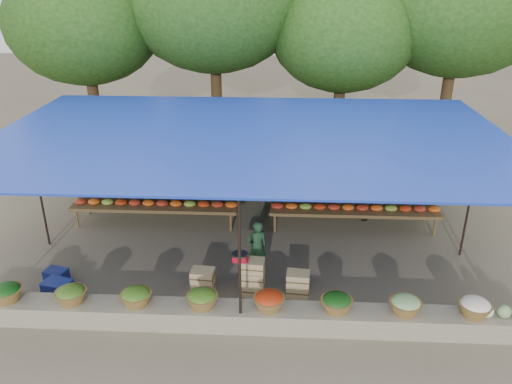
# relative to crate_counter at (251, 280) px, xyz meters

# --- Properties ---
(ground) EXTENTS (60.00, 60.00, 0.00)m
(ground) POSITION_rel_crate_counter_xyz_m (-0.12, 1.73, -0.31)
(ground) COLOR brown
(ground) RESTS_ON ground
(stone_curb) EXTENTS (10.60, 0.55, 0.40)m
(stone_curb) POSITION_rel_crate_counter_xyz_m (-0.12, -1.02, -0.11)
(stone_curb) COLOR #716A5A
(stone_curb) RESTS_ON ground
(stall_canopy) EXTENTS (10.80, 6.60, 2.82)m
(stall_canopy) POSITION_rel_crate_counter_xyz_m (-0.12, 1.80, 2.36)
(stall_canopy) COLOR black
(stall_canopy) RESTS_ON ground
(produce_baskets) EXTENTS (8.98, 0.58, 0.34)m
(produce_baskets) POSITION_rel_crate_counter_xyz_m (-0.22, -1.02, 0.25)
(produce_baskets) COLOR brown
(produce_baskets) RESTS_ON stone_curb
(netting_backdrop) EXTENTS (10.60, 0.06, 2.50)m
(netting_backdrop) POSITION_rel_crate_counter_xyz_m (-0.12, 4.88, 0.94)
(netting_backdrop) COLOR #1A4619
(netting_backdrop) RESTS_ON ground
(tree_row) EXTENTS (16.51, 5.50, 7.12)m
(tree_row) POSITION_rel_crate_counter_xyz_m (0.38, 7.82, 4.39)
(tree_row) COLOR #322512
(tree_row) RESTS_ON ground
(fruit_table_left) EXTENTS (4.21, 0.95, 0.93)m
(fruit_table_left) POSITION_rel_crate_counter_xyz_m (-2.61, 3.08, 0.30)
(fruit_table_left) COLOR #4E3B1F
(fruit_table_left) RESTS_ON ground
(fruit_table_right) EXTENTS (4.21, 0.95, 0.93)m
(fruit_table_right) POSITION_rel_crate_counter_xyz_m (2.39, 3.08, 0.30)
(fruit_table_right) COLOR #4E3B1F
(fruit_table_right) RESTS_ON ground
(crate_counter) EXTENTS (2.38, 0.38, 0.77)m
(crate_counter) POSITION_rel_crate_counter_xyz_m (0.00, 0.00, 0.00)
(crate_counter) COLOR tan
(crate_counter) RESTS_ON ground
(weighing_scale) EXTENTS (0.31, 0.31, 0.33)m
(weighing_scale) POSITION_rel_crate_counter_xyz_m (-0.22, 0.00, 0.54)
(weighing_scale) COLOR red
(weighing_scale) RESTS_ON crate_counter
(vendor_seated) EXTENTS (0.53, 0.45, 1.22)m
(vendor_seated) POSITION_rel_crate_counter_xyz_m (0.08, 0.77, 0.30)
(vendor_seated) COLOR #1C3E24
(vendor_seated) RESTS_ON ground
(customer_left) EXTENTS (0.98, 0.87, 1.69)m
(customer_left) POSITION_rel_crate_counter_xyz_m (-2.44, 3.58, 0.54)
(customer_left) COLOR slate
(customer_left) RESTS_ON ground
(customer_mid) EXTENTS (1.25, 0.77, 1.87)m
(customer_mid) POSITION_rel_crate_counter_xyz_m (1.24, 4.21, 0.62)
(customer_mid) COLOR slate
(customer_mid) RESTS_ON ground
(customer_right) EXTENTS (0.97, 0.86, 1.57)m
(customer_right) POSITION_rel_crate_counter_xyz_m (2.71, 3.54, 0.48)
(customer_right) COLOR slate
(customer_right) RESTS_ON ground
(blue_crate_front) EXTENTS (0.61, 0.51, 0.32)m
(blue_crate_front) POSITION_rel_crate_counter_xyz_m (-3.86, -0.25, -0.15)
(blue_crate_front) COLOR navy
(blue_crate_front) RESTS_ON ground
(blue_crate_back) EXTENTS (0.50, 0.41, 0.26)m
(blue_crate_back) POSITION_rel_crate_counter_xyz_m (-4.10, 0.23, -0.18)
(blue_crate_back) COLOR navy
(blue_crate_back) RESTS_ON ground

